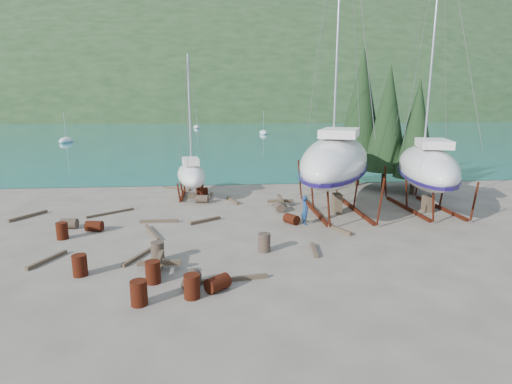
{
  "coord_description": "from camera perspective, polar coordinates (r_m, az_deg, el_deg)",
  "views": [
    {
      "loc": [
        -0.91,
        -19.24,
        6.69
      ],
      "look_at": [
        1.12,
        3.0,
        1.91
      ],
      "focal_mm": 28.0,
      "sensor_mm": 36.0,
      "label": 1
    }
  ],
  "objects": [
    {
      "name": "ground",
      "position": [
        20.39,
        -2.39,
        -7.1
      ],
      "size": [
        600.0,
        600.0,
        0.0
      ],
      "primitive_type": "plane",
      "color": "#594F46",
      "rests_on": "ground"
    },
    {
      "name": "bay_water",
      "position": [
        334.3,
        -5.15,
        10.89
      ],
      "size": [
        700.0,
        700.0,
        0.0
      ],
      "primitive_type": "plane",
      "color": "teal",
      "rests_on": "ground"
    },
    {
      "name": "far_hill",
      "position": [
        339.3,
        -5.16,
        10.9
      ],
      "size": [
        800.0,
        360.0,
        110.0
      ],
      "primitive_type": "ellipsoid",
      "color": "#1E3319",
      "rests_on": "ground"
    },
    {
      "name": "far_house_left",
      "position": [
        217.45,
        -21.34,
        10.28
      ],
      "size": [
        6.6,
        5.6,
        5.6
      ],
      "color": "beige",
      "rests_on": "ground"
    },
    {
      "name": "far_house_center",
      "position": [
        210.14,
        -10.62,
        10.85
      ],
      "size": [
        6.6,
        5.6,
        5.6
      ],
      "color": "beige",
      "rests_on": "ground"
    },
    {
      "name": "far_house_right",
      "position": [
        211.54,
        3.25,
        11.04
      ],
      "size": [
        6.6,
        5.6,
        5.6
      ],
      "color": "beige",
      "rests_on": "ground"
    },
    {
      "name": "cypress_near_right",
      "position": [
        34.0,
        18.29,
        9.96
      ],
      "size": [
        3.6,
        3.6,
        10.0
      ],
      "color": "black",
      "rests_on": "ground"
    },
    {
      "name": "cypress_mid_right",
      "position": [
        32.87,
        22.0,
        8.12
      ],
      "size": [
        3.06,
        3.06,
        8.5
      ],
      "color": "black",
      "rests_on": "ground"
    },
    {
      "name": "cypress_back_left",
      "position": [
        35.31,
        14.81,
        11.64
      ],
      "size": [
        4.14,
        4.14,
        11.5
      ],
      "color": "black",
      "rests_on": "ground"
    },
    {
      "name": "cypress_far_right",
      "position": [
        36.2,
        22.02,
        8.87
      ],
      "size": [
        3.24,
        3.24,
        9.0
      ],
      "color": "black",
      "rests_on": "ground"
    },
    {
      "name": "moored_boat_left",
      "position": [
        84.64,
        -25.49,
        6.64
      ],
      "size": [
        2.0,
        5.0,
        6.05
      ],
      "color": "silver",
      "rests_on": "ground"
    },
    {
      "name": "moored_boat_mid",
      "position": [
        100.03,
        1.07,
        8.46
      ],
      "size": [
        2.0,
        5.0,
        6.05
      ],
      "color": "silver",
      "rests_on": "ground"
    },
    {
      "name": "moored_boat_far",
      "position": [
        129.58,
        -8.46,
        9.16
      ],
      "size": [
        2.0,
        5.0,
        6.05
      ],
      "color": "silver",
      "rests_on": "ground"
    },
    {
      "name": "large_sailboat_near",
      "position": [
        26.17,
        11.31,
        4.54
      ],
      "size": [
        8.73,
        13.75,
        20.92
      ],
      "rotation": [
        0.0,
        0.0,
        -0.4
      ],
      "color": "silver",
      "rests_on": "ground"
    },
    {
      "name": "large_sailboat_far",
      "position": [
        28.35,
        23.24,
        3.4
      ],
      "size": [
        6.67,
        11.66,
        17.73
      ],
      "rotation": [
        0.0,
        0.0,
        -0.33
      ],
      "color": "silver",
      "rests_on": "ground"
    },
    {
      "name": "small_sailboat_shore",
      "position": [
        30.38,
        -9.22,
        2.49
      ],
      "size": [
        2.99,
        6.71,
        10.38
      ],
      "rotation": [
        0.0,
        0.0,
        0.15
      ],
      "color": "silver",
      "rests_on": "ground"
    },
    {
      "name": "worker",
      "position": [
        23.27,
        7.0,
        -2.57
      ],
      "size": [
        0.48,
        0.66,
        1.69
      ],
      "primitive_type": "imported",
      "rotation": [
        0.0,
        0.0,
        1.7
      ],
      "color": "navy",
      "rests_on": "ground"
    },
    {
      "name": "drum_0",
      "position": [
        17.82,
        -23.87,
        -9.55
      ],
      "size": [
        0.58,
        0.58,
        0.88
      ],
      "primitive_type": "cylinder",
      "color": "#4F1F0D",
      "rests_on": "ground"
    },
    {
      "name": "drum_1",
      "position": [
        15.6,
        -9.18,
        -12.32
      ],
      "size": [
        0.73,
        0.97,
        0.58
      ],
      "primitive_type": "cylinder",
      "rotation": [
        1.57,
        0.0,
        2.96
      ],
      "color": "#2D2823",
      "rests_on": "ground"
    },
    {
      "name": "drum_2",
      "position": [
        23.67,
        -22.1,
        -4.53
      ],
      "size": [
        0.95,
        0.7,
        0.58
      ],
      "primitive_type": "cylinder",
      "rotation": [
        1.57,
        0.0,
        1.43
      ],
      "color": "#4F1F0D",
      "rests_on": "ground"
    },
    {
      "name": "drum_3",
      "position": [
        14.68,
        -16.39,
        -13.66
      ],
      "size": [
        0.58,
        0.58,
        0.88
      ],
      "primitive_type": "cylinder",
      "color": "#4F1F0D",
      "rests_on": "ground"
    },
    {
      "name": "drum_4",
      "position": [
        31.21,
        -7.72,
        0.13
      ],
      "size": [
        0.94,
        0.67,
        0.58
      ],
      "primitive_type": "cylinder",
      "rotation": [
        1.57,
        0.0,
        1.68
      ],
      "color": "#4F1F0D",
      "rests_on": "ground"
    },
    {
      "name": "drum_6",
      "position": [
        23.37,
        5.08,
        -3.87
      ],
      "size": [
        0.97,
        1.05,
        0.58
      ],
      "primitive_type": "cylinder",
      "rotation": [
        1.57,
        0.0,
        0.58
      ],
      "color": "#4F1F0D",
      "rests_on": "ground"
    },
    {
      "name": "drum_8",
      "position": [
        22.93,
        -25.96,
        -5.01
      ],
      "size": [
        0.58,
        0.58,
        0.88
      ],
      "primitive_type": "cylinder",
      "color": "#4F1F0D",
      "rests_on": "ground"
    },
    {
      "name": "drum_9",
      "position": [
        28.57,
        -7.72,
        -0.98
      ],
      "size": [
        0.98,
        0.74,
        0.58
      ],
      "primitive_type": "cylinder",
      "rotation": [
        1.57,
        0.0,
        1.37
      ],
      "color": "#2D2823",
      "rests_on": "ground"
    },
    {
      "name": "drum_10",
      "position": [
        14.75,
        -9.15,
        -13.17
      ],
      "size": [
        0.58,
        0.58,
        0.88
      ],
      "primitive_type": "cylinder",
      "color": "#4F1F0D",
      "rests_on": "ground"
    },
    {
      "name": "drum_11",
      "position": [
        26.08,
        3.4,
        -2.15
      ],
      "size": [
        0.63,
        0.91,
        0.58
      ],
      "primitive_type": "cylinder",
      "rotation": [
        1.57,
        0.0,
        3.2
      ],
      "color": "#2D2823",
      "rests_on": "ground"
    },
    {
      "name": "drum_12",
      "position": [
        15.23,
        -5.49,
        -12.84
      ],
      "size": [
        1.05,
        1.01,
        0.58
      ],
      "primitive_type": "cylinder",
      "rotation": [
        1.57,
        0.0,
        2.28
      ],
      "color": "#4F1F0D",
      "rests_on": "ground"
    },
    {
      "name": "drum_13",
      "position": [
        16.21,
        -14.5,
        -11.01
      ],
      "size": [
        0.58,
        0.58,
        0.88
      ],
      "primitive_type": "cylinder",
      "color": "#4F1F0D",
      "rests_on": "ground"
    },
    {
      "name": "drum_15",
      "position": [
        24.72,
        -25.13,
        -4.11
      ],
      "size": [
        0.91,
        0.63,
        0.58
      ],
      "primitive_type": "cylinder",
      "rotation": [
        1.57,
        0.0,
        1.51
      ],
      "color": "#2D2823",
      "rests_on": "ground"
    },
    {
      "name": "drum_16",
      "position": [
        18.29,
        -13.87,
        -8.28
      ],
      "size": [
        0.58,
        0.58,
        0.88
      ],
      "primitive_type": "cylinder",
      "color": "#2D2823",
      "rests_on": "ground"
    },
    {
      "name": "drum_17",
      "position": [
        18.92,
        1.2,
        -7.22
      ],
      "size": [
        0.58,
        0.58,
        0.88
      ],
      "primitive_type": "cylinder",
      "color": "#2D2823",
      "rests_on": "ground"
    },
    {
      "name": "timber_0",
      "position": [
        33.63,
        -11.24,
        0.49
      ],
      "size": [
        2.42,
        1.42,
        0.14
      ],
      "primitive_type": "cube",
      "rotation": [
        0.0,
        0.0,
        1.07
      ],
      "color": "brown",
      "rests_on": "ground"
    },
    {
      "name": "timber_1",
      "position": [
        22.4,
        11.88,
        -5.32
      ],
      "size": [
        0.92,
        1.68,
        0.19
      ],
      "primitive_type": "cube",
      "rotation": [
        0.0,
        0.0,
        0.44
      ],
      "color": "brown",
      "rests_on": "ground"
    },
    {
      "name": "timber_2",
      "position": [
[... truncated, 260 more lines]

